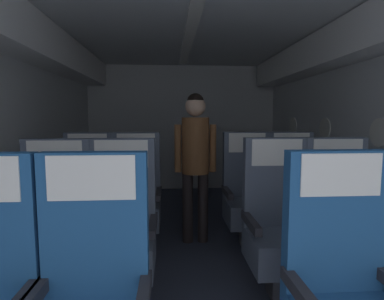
{
  "coord_description": "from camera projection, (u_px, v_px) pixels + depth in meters",
  "views": [
    {
      "loc": [
        -0.22,
        0.28,
        1.31
      ],
      "look_at": [
        0.0,
        3.53,
        0.97
      ],
      "focal_mm": 29.39,
      "sensor_mm": 36.0,
      "label": 1
    }
  ],
  "objects": [
    {
      "name": "ground",
      "position": [
        196.0,
        264.0,
        2.84
      ],
      "size": [
        3.6,
        6.37,
        0.02
      ],
      "primitive_type": "cube",
      "color": "#2D3342"
    },
    {
      "name": "flight_attendant",
      "position": [
        195.0,
        152.0,
        3.23
      ],
      "size": [
        0.43,
        0.28,
        1.55
      ],
      "rotation": [
        0.0,
        0.0,
        3.36
      ],
      "color": "black",
      "rests_on": "ground"
    },
    {
      "name": "seat_a_right_window",
      "position": [
        346.0,
        300.0,
        1.42
      ],
      "size": [
        0.51,
        0.49,
        1.15
      ],
      "color": "#38383D",
      "rests_on": "ground"
    },
    {
      "name": "seat_b_right_window",
      "position": [
        279.0,
        229.0,
        2.33
      ],
      "size": [
        0.51,
        0.49,
        1.15
      ],
      "color": "#38383D",
      "rests_on": "ground"
    },
    {
      "name": "seat_c_left_window",
      "position": [
        87.0,
        200.0,
        3.12
      ],
      "size": [
        0.51,
        0.49,
        1.15
      ],
      "color": "#38383D",
      "rests_on": "ground"
    },
    {
      "name": "seat_c_right_aisle",
      "position": [
        293.0,
        196.0,
        3.28
      ],
      "size": [
        0.51,
        0.49,
        1.15
      ],
      "color": "#38383D",
      "rests_on": "ground"
    },
    {
      "name": "seat_b_left_window",
      "position": [
        54.0,
        235.0,
        2.21
      ],
      "size": [
        0.51,
        0.49,
        1.15
      ],
      "color": "#38383D",
      "rests_on": "ground"
    },
    {
      "name": "seat_c_left_aisle",
      "position": [
        136.0,
        199.0,
        3.16
      ],
      "size": [
        0.51,
        0.49,
        1.15
      ],
      "color": "#38383D",
      "rests_on": "ground"
    },
    {
      "name": "seat_c_right_window",
      "position": [
        248.0,
        197.0,
        3.24
      ],
      "size": [
        0.51,
        0.49,
        1.15
      ],
      "color": "#38383D",
      "rests_on": "ground"
    },
    {
      "name": "seat_b_right_aisle",
      "position": [
        341.0,
        227.0,
        2.36
      ],
      "size": [
        0.51,
        0.49,
        1.15
      ],
      "color": "#38383D",
      "rests_on": "ground"
    },
    {
      "name": "fuselage_shell",
      "position": [
        194.0,
        82.0,
        2.93
      ],
      "size": [
        3.48,
        6.02,
        2.28
      ],
      "color": "silver",
      "rests_on": "ground"
    },
    {
      "name": "seat_b_left_aisle",
      "position": [
        121.0,
        232.0,
        2.26
      ],
      "size": [
        0.51,
        0.49,
        1.15
      ],
      "color": "#38383D",
      "rests_on": "ground"
    }
  ]
}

